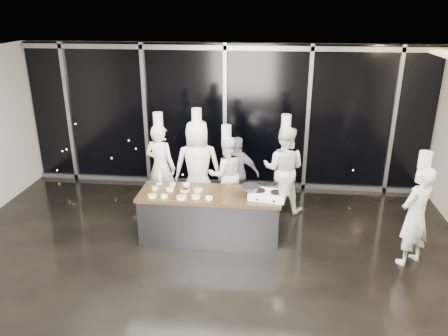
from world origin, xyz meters
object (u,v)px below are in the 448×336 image
at_px(chef_far_left, 161,166).
at_px(chef_side, 415,215).
at_px(chef_center, 226,173).
at_px(frying_pan, 250,187).
at_px(chef_right, 284,168).
at_px(demo_counter, 210,216).
at_px(stove, 268,195).
at_px(stock_pot, 286,187).
at_px(chef_left, 198,166).
at_px(guest, 238,173).

distance_m(chef_far_left, chef_side, 4.75).
relative_size(chef_center, chef_side, 0.93).
height_order(frying_pan, chef_right, chef_right).
bearing_deg(demo_counter, chef_side, -6.86).
bearing_deg(stove, chef_side, 3.05).
relative_size(stove, chef_side, 0.35).
relative_size(chef_far_left, chef_center, 1.13).
bearing_deg(stock_pot, chef_side, -6.00).
bearing_deg(frying_pan, chef_center, 122.70).
height_order(frying_pan, chef_left, chef_left).
xyz_separation_m(guest, chef_right, (0.92, 0.01, 0.13)).
relative_size(frying_pan, chef_side, 0.30).
height_order(stove, chef_far_left, chef_far_left).
xyz_separation_m(frying_pan, chef_left, (-1.09, 1.19, -0.11)).
xyz_separation_m(frying_pan, guest, (-0.31, 1.41, -0.31)).
distance_m(frying_pan, stock_pot, 0.61).
bearing_deg(chef_right, chef_side, 150.88).
bearing_deg(guest, stock_pot, 130.70).
relative_size(demo_counter, chef_side, 1.29).
xyz_separation_m(demo_counter, guest, (0.38, 1.35, 0.30)).
bearing_deg(chef_center, chef_left, -10.73).
bearing_deg(chef_far_left, chef_right, -157.55).
bearing_deg(chef_center, chef_right, 167.91).
xyz_separation_m(frying_pan, chef_right, (0.60, 1.42, -0.18)).
bearing_deg(stove, stock_pot, -3.51).
distance_m(stock_pot, guest, 1.83).
distance_m(chef_center, chef_side, 3.55).
bearing_deg(demo_counter, stove, -6.66).
bearing_deg(chef_right, chef_center, 19.21).
relative_size(chef_center, chef_right, 0.90).
bearing_deg(guest, chef_side, 159.45).
relative_size(stove, guest, 0.44).
height_order(stove, chef_side, chef_side).
bearing_deg(stove, chef_far_left, 159.41).
xyz_separation_m(stock_pot, chef_left, (-1.68, 1.32, -0.20)).
height_order(demo_counter, chef_left, chef_left).
xyz_separation_m(guest, chef_side, (2.95, -1.75, 0.11)).
height_order(chef_far_left, chef_side, chef_far_left).
height_order(stove, chef_left, chef_left).
xyz_separation_m(chef_far_left, chef_side, (4.49, -1.56, -0.05)).
bearing_deg(stove, demo_counter, -176.67).
bearing_deg(stock_pot, chef_right, 89.55).
bearing_deg(chef_left, stock_pot, 131.11).
relative_size(stove, chef_right, 0.33).
bearing_deg(stove, guest, 122.80).
height_order(frying_pan, stock_pot, stock_pot).
bearing_deg(demo_counter, chef_center, 82.41).
height_order(chef_center, chef_side, chef_side).
bearing_deg(stock_pot, guest, 120.47).
height_order(stove, stock_pot, stock_pot).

